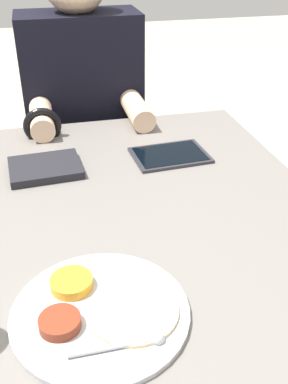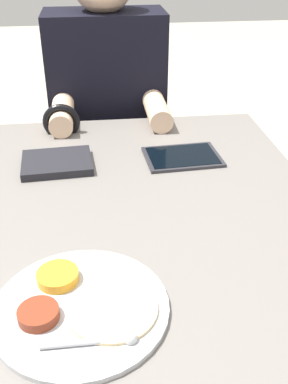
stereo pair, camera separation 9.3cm
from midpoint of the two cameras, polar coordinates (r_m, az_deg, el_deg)
name	(u,v)px [view 2 (the right image)]	position (r m, az deg, el deg)	size (l,w,h in m)	color
dining_table	(117,331)	(1.22, -1.20, -17.30)	(0.96, 1.08, 0.73)	slate
thali_tray	(80,306)	(0.75, -4.50, -14.40)	(0.29, 0.29, 0.03)	#B7BABF
red_notebook	(57,163)	(1.17, -8.76, 3.57)	(0.19, 0.16, 0.02)	silver
tablet_device	(182,157)	(1.21, 7.12, 4.40)	(0.21, 0.16, 0.01)	#28282D
person_diner	(109,142)	(1.67, -2.83, 6.27)	(0.40, 0.41, 1.22)	black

